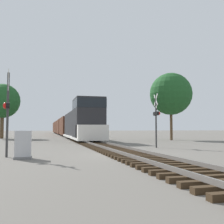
% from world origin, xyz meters
% --- Properties ---
extents(ground_plane, '(400.00, 400.00, 0.00)m').
position_xyz_m(ground_plane, '(0.00, 0.00, 0.00)').
color(ground_plane, '#666059').
extents(rail_track_bed, '(2.60, 160.00, 0.31)m').
position_xyz_m(rail_track_bed, '(0.00, -0.00, 0.14)').
color(rail_track_bed, '#382819').
rests_on(rail_track_bed, ground).
extents(freight_train, '(2.97, 77.58, 4.62)m').
position_xyz_m(freight_train, '(0.00, 47.51, 1.94)').
color(freight_train, '#232326').
rests_on(freight_train, ground).
extents(crossing_signal_near, '(0.43, 1.01, 4.49)m').
position_xyz_m(crossing_signal_near, '(-6.30, 0.34, 2.50)').
color(crossing_signal_near, '#333333').
rests_on(crossing_signal_near, ground).
extents(crossing_signal_far, '(0.42, 1.01, 4.12)m').
position_xyz_m(crossing_signal_far, '(3.85, 4.65, 2.45)').
color(crossing_signal_far, '#333333').
rests_on(crossing_signal_far, ground).
extents(relay_cabinet, '(0.81, 0.65, 1.34)m').
position_xyz_m(relay_cabinet, '(-5.42, -0.65, 0.66)').
color(relay_cabinet, slate).
rests_on(relay_cabinet, ground).
extents(tree_far_right, '(5.40, 5.40, 8.62)m').
position_xyz_m(tree_far_right, '(11.24, 16.61, 5.91)').
color(tree_far_right, brown).
rests_on(tree_far_right, ground).
extents(tree_mid_background, '(5.12, 5.12, 8.16)m').
position_xyz_m(tree_mid_background, '(-10.57, 27.83, 5.57)').
color(tree_mid_background, brown).
rests_on(tree_mid_background, ground).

